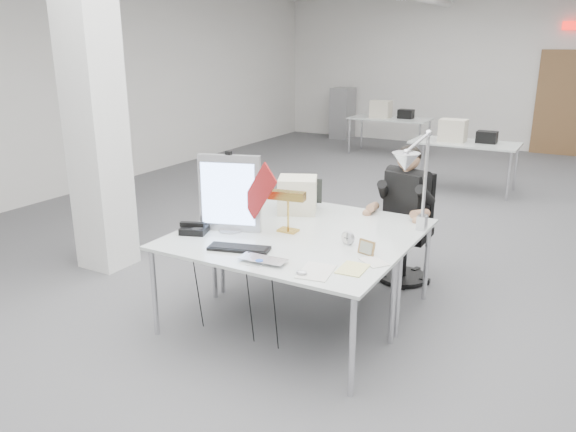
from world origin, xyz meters
name	(u,v)px	position (x,y,z in m)	size (l,w,h in m)	color
room_shell	(398,94)	(0.04, 0.13, 1.69)	(10.04, 14.04, 3.24)	#505052
desk_main	(271,250)	(0.00, -2.50, 0.74)	(1.80, 0.90, 0.03)	silver
desk_second	(324,219)	(0.00, -1.60, 0.74)	(1.80, 0.90, 0.03)	silver
bg_desk_a	(465,143)	(0.20, 3.00, 0.74)	(1.60, 0.80, 0.03)	silver
bg_desk_b	(390,119)	(-1.80, 5.20, 0.74)	(1.60, 0.80, 0.03)	silver
filing_cabinet	(342,113)	(-3.50, 6.65, 0.60)	(0.45, 0.55, 1.20)	gray
office_chair	(405,234)	(0.53, -0.88, 0.48)	(0.47, 0.47, 0.95)	black
seated_person	(406,193)	(0.53, -0.93, 0.90)	(0.43, 0.54, 0.82)	black
monitor	(230,193)	(-0.51, -2.29, 1.07)	(0.51, 0.05, 0.63)	#A9A9AE
pennant	(259,192)	(-0.21, -2.33, 1.13)	(0.48, 0.01, 0.20)	maroon
keyboard	(239,248)	(-0.20, -2.63, 0.77)	(0.46, 0.15, 0.02)	black
laptop	(259,263)	(0.09, -2.81, 0.77)	(0.35, 0.23, 0.03)	#ABABB0
mouse	(301,273)	(0.43, -2.82, 0.77)	(0.08, 0.05, 0.03)	silver
bankers_lamp	(288,213)	(-0.09, -2.08, 0.91)	(0.28, 0.11, 0.32)	gold
desk_phone	(194,230)	(-0.74, -2.49, 0.78)	(0.21, 0.19, 0.05)	black
picture_frame_left	(213,216)	(-0.79, -2.16, 0.80)	(0.12, 0.01, 0.10)	tan
picture_frame_right	(367,247)	(0.67, -2.26, 0.81)	(0.14, 0.01, 0.11)	olive
desk_clock	(348,238)	(0.46, -2.12, 0.81)	(0.11, 0.11, 0.03)	#ACABB0
paper_stack_a	(316,272)	(0.49, -2.73, 0.76)	(0.21, 0.30, 0.01)	silver
paper_stack_b	(353,269)	(0.69, -2.57, 0.76)	(0.18, 0.25, 0.01)	#E3DD87
paper_stack_c	(374,262)	(0.77, -2.37, 0.76)	(0.20, 0.14, 0.01)	silver
beige_monitor	(298,195)	(-0.29, -1.55, 0.92)	(0.34, 0.32, 0.32)	beige
architect_lamp	(416,183)	(0.85, -1.74, 1.21)	(0.24, 0.70, 0.90)	silver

